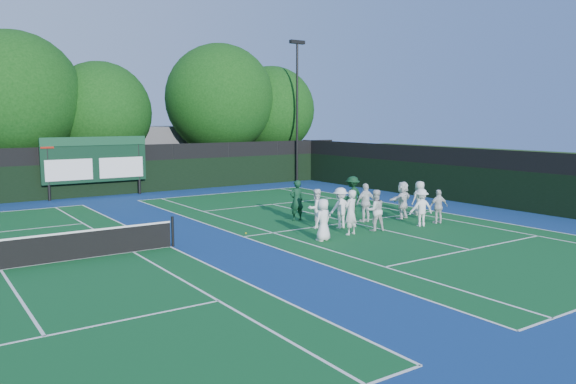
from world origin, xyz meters
TOP-DOWN VIEW (x-y plane):
  - ground at (0.00, 0.00)m, footprint 120.00×120.00m
  - court_apron at (-6.00, 1.00)m, footprint 34.00×32.00m
  - near_court at (0.00, 1.00)m, footprint 11.05×23.85m
  - left_court at (-14.00, 1.00)m, footprint 11.05×23.85m
  - back_fence at (-6.00, 16.00)m, footprint 34.00×0.08m
  - divider_fence_right at (9.00, 1.00)m, footprint 0.08×32.00m
  - scoreboard at (-7.01, 15.59)m, footprint 6.00×0.21m
  - clubhouse at (-2.00, 24.00)m, footprint 18.00×6.00m
  - light_pole_right at (7.50, 15.70)m, footprint 1.20×0.30m
  - tree_b at (-10.36, 19.58)m, footprint 7.91×7.91m
  - tree_c at (-5.32, 19.58)m, footprint 6.58×6.58m
  - tree_d at (3.39, 19.58)m, footprint 7.98×7.98m
  - tree_e at (7.89, 19.58)m, footprint 6.74×6.74m
  - tennis_ball_0 at (-0.21, 0.54)m, footprint 0.07×0.07m
  - tennis_ball_1 at (0.25, 3.91)m, footprint 0.07×0.07m
  - tennis_ball_3 at (-5.11, 1.44)m, footprint 0.07×0.07m
  - tennis_ball_4 at (0.78, 2.50)m, footprint 0.07×0.07m
  - tennis_ball_5 at (1.81, 1.03)m, footprint 0.07×0.07m
  - player_front_0 at (-3.34, -1.29)m, footprint 0.90×0.71m
  - player_front_1 at (-1.75, -1.03)m, footprint 0.74×0.57m
  - player_front_2 at (-0.38, -0.97)m, footprint 0.99×0.87m
  - player_front_3 at (1.90, -1.37)m, footprint 1.19×0.91m
  - player_front_4 at (3.03, -1.36)m, footprint 0.95×0.60m
  - player_back_0 at (-2.00, 0.90)m, footprint 0.81×0.63m
  - player_back_1 at (-1.20, 0.28)m, footprint 1.12×0.65m
  - player_back_2 at (0.64, 0.73)m, footprint 1.05×0.51m
  - player_back_3 at (2.61, 0.40)m, footprint 1.68×0.90m
  - player_back_4 at (3.97, 0.61)m, footprint 0.83×0.57m
  - coach_left at (-1.71, 2.73)m, footprint 0.72×0.52m
  - coach_right at (1.28, 2.36)m, footprint 1.32×0.92m

SIDE VIEW (x-z plane):
  - ground at x=0.00m, z-range 0.00..0.00m
  - court_apron at x=-6.00m, z-range 0.00..0.01m
  - near_court at x=0.00m, z-range 0.01..0.01m
  - left_court at x=-14.00m, z-range 0.01..0.01m
  - tennis_ball_0 at x=-0.21m, z-range 0.00..0.07m
  - tennis_ball_1 at x=0.25m, z-range 0.00..0.07m
  - tennis_ball_3 at x=-5.11m, z-range 0.00..0.07m
  - tennis_ball_4 at x=0.78m, z-range 0.00..0.07m
  - tennis_ball_5 at x=1.81m, z-range 0.00..0.07m
  - player_front_4 at x=3.03m, z-range 0.00..1.51m
  - player_front_0 at x=-3.34m, z-range 0.00..1.61m
  - player_front_3 at x=1.90m, z-range 0.00..1.62m
  - player_back_4 at x=3.97m, z-range 0.00..1.64m
  - player_back_0 at x=-2.00m, z-range 0.00..1.65m
  - player_front_2 at x=-0.38m, z-range 0.00..1.70m
  - player_back_1 at x=-1.20m, z-range 0.00..1.72m
  - player_back_3 at x=2.61m, z-range 0.00..1.73m
  - player_back_2 at x=0.64m, z-range 0.00..1.73m
  - player_front_1 at x=-1.75m, z-range 0.00..1.80m
  - coach_left at x=-1.71m, z-range 0.00..1.84m
  - coach_right at x=1.28m, z-range 0.00..1.88m
  - back_fence at x=-6.00m, z-range -0.14..2.86m
  - divider_fence_right at x=9.00m, z-range -0.14..2.86m
  - clubhouse at x=-2.00m, z-range 0.00..4.00m
  - scoreboard at x=-7.01m, z-range 0.42..3.97m
  - tree_c at x=-5.32m, z-range 0.67..8.94m
  - tree_e at x=7.89m, z-range 0.77..9.42m
  - tree_b at x=-10.36m, z-range 0.74..10.53m
  - tree_d at x=3.39m, z-range 0.81..10.83m
  - light_pole_right at x=7.50m, z-range 1.24..11.36m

